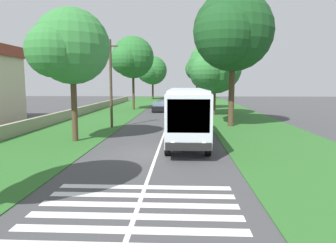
% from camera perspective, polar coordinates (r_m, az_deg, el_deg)
% --- Properties ---
extents(ground, '(160.00, 160.00, 0.00)m').
position_cam_1_polar(ground, '(17.99, -2.11, -6.09)').
color(ground, '#424244').
extents(grass_verge_left, '(120.00, 8.00, 0.04)m').
position_cam_1_polar(grass_verge_left, '(34.10, -13.86, 0.04)').
color(grass_verge_left, '#2D6628').
rests_on(grass_verge_left, ground).
extents(grass_verge_right, '(120.00, 8.00, 0.04)m').
position_cam_1_polar(grass_verge_right, '(33.40, 14.24, -0.12)').
color(grass_verge_right, '#2D6628').
rests_on(grass_verge_right, ground).
extents(centre_line, '(110.00, 0.16, 0.01)m').
position_cam_1_polar(centre_line, '(32.74, 0.04, -0.07)').
color(centre_line, silver).
rests_on(centre_line, ground).
extents(coach_bus, '(11.16, 2.62, 3.73)m').
position_cam_1_polar(coach_bus, '(21.17, 3.54, 1.79)').
color(coach_bus, silver).
rests_on(coach_bus, ground).
extents(zebra_crossing, '(4.95, 6.80, 0.01)m').
position_cam_1_polar(zebra_crossing, '(10.40, -5.86, -16.20)').
color(zebra_crossing, silver).
rests_on(zebra_crossing, ground).
extents(trailing_car_0, '(4.30, 1.78, 1.43)m').
position_cam_1_polar(trailing_car_0, '(37.96, 2.93, 1.92)').
color(trailing_car_0, navy).
rests_on(trailing_car_0, ground).
extents(trailing_car_1, '(4.30, 1.78, 1.43)m').
position_cam_1_polar(trailing_car_1, '(44.71, -1.72, 2.72)').
color(trailing_car_1, black).
rests_on(trailing_car_1, ground).
extents(trailing_car_2, '(4.30, 1.78, 1.43)m').
position_cam_1_polar(trailing_car_2, '(51.09, 3.18, 3.27)').
color(trailing_car_2, gold).
rests_on(trailing_car_2, ground).
extents(trailing_car_3, '(4.30, 1.78, 1.43)m').
position_cam_1_polar(trailing_car_3, '(56.12, 2.84, 3.62)').
color(trailing_car_3, navy).
rests_on(trailing_car_3, ground).
extents(trailing_minibus_0, '(6.00, 2.14, 2.53)m').
position_cam_1_polar(trailing_minibus_0, '(67.02, 3.09, 4.94)').
color(trailing_minibus_0, '#BFB299').
rests_on(trailing_minibus_0, ground).
extents(roadside_tree_left_1, '(7.89, 6.47, 11.31)m').
position_cam_1_polar(roadside_tree_left_1, '(48.50, -6.78, 11.61)').
color(roadside_tree_left_1, '#4C3826').
rests_on(roadside_tree_left_1, grass_verge_left).
extents(roadside_tree_left_2, '(6.58, 5.20, 9.20)m').
position_cam_1_polar(roadside_tree_left_2, '(22.73, -17.73, 12.73)').
color(roadside_tree_left_2, '#4C3826').
rests_on(roadside_tree_left_2, grass_verge_left).
extents(roadside_tree_left_3, '(9.24, 7.31, 11.01)m').
position_cam_1_polar(roadside_tree_left_3, '(79.31, -3.04, 9.35)').
color(roadside_tree_left_3, '#3D2D1E').
rests_on(roadside_tree_left_3, grass_verge_left).
extents(roadside_tree_right_0, '(7.85, 6.88, 9.63)m').
position_cam_1_polar(roadside_tree_right_0, '(40.12, 8.53, 9.87)').
color(roadside_tree_right_0, '#4C3826').
rests_on(roadside_tree_right_0, grass_verge_right).
extents(roadside_tree_right_1, '(9.36, 7.46, 12.61)m').
position_cam_1_polar(roadside_tree_right_1, '(30.12, 11.58, 15.73)').
color(roadside_tree_right_1, '#4C3826').
rests_on(roadside_tree_right_1, grass_verge_right).
extents(roadside_tree_right_2, '(7.47, 6.07, 10.82)m').
position_cam_1_polar(roadside_tree_right_2, '(80.07, 5.35, 9.63)').
color(roadside_tree_right_2, '#3D2D1E').
rests_on(roadside_tree_right_2, grass_verge_right).
extents(roadside_tree_right_3, '(6.51, 5.37, 8.29)m').
position_cam_1_polar(roadside_tree_right_3, '(50.40, 7.11, 8.68)').
color(roadside_tree_right_3, brown).
rests_on(roadside_tree_right_3, grass_verge_right).
extents(utility_pole, '(0.24, 1.40, 8.03)m').
position_cam_1_polar(utility_pole, '(28.77, -10.63, 7.19)').
color(utility_pole, '#473828').
rests_on(utility_pole, grass_verge_left).
extents(roadside_wall, '(70.00, 0.40, 1.04)m').
position_cam_1_polar(roadside_wall, '(39.82, -16.55, 1.73)').
color(roadside_wall, '#9E937F').
rests_on(roadside_wall, grass_verge_left).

